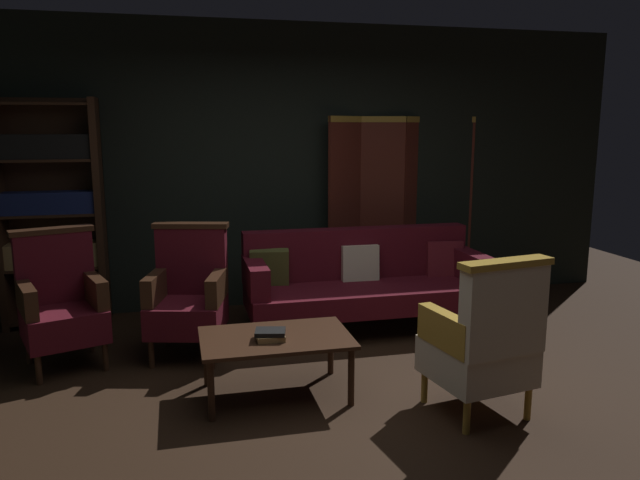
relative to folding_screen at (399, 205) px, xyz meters
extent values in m
plane|color=black|center=(-1.24, -2.38, -0.99)|extent=(10.00, 10.00, 0.00)
cube|color=black|center=(-1.24, 0.07, 0.41)|extent=(7.20, 0.10, 2.80)
cube|color=#5B2319|center=(-0.63, -0.11, -0.04)|extent=(0.41, 0.27, 1.90)
cube|color=#B78E33|center=(-0.63, -0.11, 0.88)|extent=(0.41, 0.28, 0.06)
cube|color=#5B2319|center=(-0.21, -0.03, -0.04)|extent=(0.46, 0.12, 1.90)
cube|color=#B78E33|center=(-0.21, -0.03, 0.88)|extent=(0.46, 0.13, 0.06)
cube|color=#5B2319|center=(0.21, 0.04, -0.04)|extent=(0.41, 0.27, 1.90)
cube|color=#B78E33|center=(0.21, 0.04, 0.88)|extent=(0.41, 0.28, 0.06)
cube|color=#5B2319|center=(0.63, 0.10, -0.04)|extent=(0.45, 0.17, 1.90)
cube|color=#B78E33|center=(0.63, 0.10, 0.88)|extent=(0.45, 0.18, 0.06)
cube|color=#382114|center=(-3.81, -0.20, 0.04)|extent=(0.06, 0.32, 2.05)
cube|color=#382114|center=(-2.97, -0.20, 0.04)|extent=(0.06, 0.32, 2.05)
cube|color=#382114|center=(-3.39, -0.05, 0.04)|extent=(0.90, 0.02, 2.05)
cube|color=#382114|center=(-3.39, -0.20, -0.93)|extent=(0.86, 0.30, 0.02)
cube|color=#382114|center=(-3.39, -0.20, -0.44)|extent=(0.86, 0.30, 0.02)
cube|color=#9E7A47|center=(-3.39, -0.22, -0.32)|extent=(0.78, 0.22, 0.21)
cube|color=#382114|center=(-3.39, -0.20, 0.04)|extent=(0.86, 0.30, 0.02)
cube|color=navy|center=(-3.39, -0.22, 0.15)|extent=(0.78, 0.22, 0.19)
cube|color=#382114|center=(-3.39, -0.20, 0.52)|extent=(0.86, 0.30, 0.02)
cube|color=black|center=(-3.39, -0.22, 0.64)|extent=(0.78, 0.22, 0.21)
cube|color=#382114|center=(-3.39, -0.20, 1.00)|extent=(0.86, 0.30, 0.02)
cylinder|color=#382114|center=(-1.64, -1.33, -0.88)|extent=(0.07, 0.07, 0.22)
cylinder|color=#382114|center=(0.26, -1.33, -0.88)|extent=(0.07, 0.07, 0.22)
cylinder|color=#382114|center=(-1.64, -0.73, -0.88)|extent=(0.07, 0.07, 0.22)
cylinder|color=#382114|center=(0.26, -0.73, -0.88)|extent=(0.07, 0.07, 0.22)
cube|color=#4C0F19|center=(-0.69, -1.03, -0.67)|extent=(2.10, 0.76, 0.20)
cube|color=#4C0F19|center=(-0.69, -0.72, -0.34)|extent=(2.10, 0.18, 0.46)
cube|color=#4C0F19|center=(-1.67, -1.03, -0.44)|extent=(0.16, 0.68, 0.26)
cube|color=#4C0F19|center=(0.29, -1.03, -0.44)|extent=(0.16, 0.68, 0.26)
cube|color=#4C5123|center=(-1.52, -0.83, -0.42)|extent=(0.36, 0.20, 0.35)
cube|color=beige|center=(-0.69, -0.83, -0.42)|extent=(0.34, 0.14, 0.35)
cube|color=maroon|center=(0.14, -0.83, -0.42)|extent=(0.36, 0.19, 0.35)
cylinder|color=#382114|center=(-2.13, -2.43, -0.79)|extent=(0.04, 0.04, 0.39)
cylinder|color=#382114|center=(-1.23, -2.43, -0.79)|extent=(0.04, 0.04, 0.39)
cylinder|color=#382114|center=(-2.13, -1.89, -0.79)|extent=(0.04, 0.04, 0.39)
cylinder|color=#382114|center=(-1.23, -1.89, -0.79)|extent=(0.04, 0.04, 0.39)
cube|color=#382114|center=(-1.68, -2.16, -0.58)|extent=(1.00, 0.64, 0.03)
cylinder|color=#B78E33|center=(-0.29, -2.42, -0.88)|extent=(0.04, 0.04, 0.22)
cylinder|color=#B78E33|center=(-0.74, -2.49, -0.88)|extent=(0.04, 0.04, 0.22)
cylinder|color=#B78E33|center=(-0.21, -2.87, -0.88)|extent=(0.04, 0.04, 0.22)
cylinder|color=#B78E33|center=(-0.67, -2.95, -0.88)|extent=(0.04, 0.04, 0.22)
cube|color=beige|center=(-0.48, -2.68, -0.65)|extent=(0.65, 0.65, 0.24)
cube|color=beige|center=(-0.44, -2.91, -0.26)|extent=(0.57, 0.21, 0.54)
cube|color=#B78E33|center=(-0.44, -2.91, 0.03)|extent=(0.61, 0.23, 0.04)
cube|color=#B78E33|center=(-0.24, -2.64, -0.42)|extent=(0.17, 0.51, 0.22)
cube|color=#B78E33|center=(-0.71, -2.72, -0.42)|extent=(0.17, 0.51, 0.22)
cylinder|color=#382114|center=(-3.29, -1.60, -0.88)|extent=(0.04, 0.04, 0.22)
cylinder|color=#382114|center=(-2.85, -1.45, -0.88)|extent=(0.04, 0.04, 0.22)
cylinder|color=#382114|center=(-3.44, -1.17, -0.88)|extent=(0.04, 0.04, 0.22)
cylinder|color=#382114|center=(-3.01, -1.01, -0.88)|extent=(0.04, 0.04, 0.22)
cube|color=#4C0F19|center=(-3.15, -1.31, -0.65)|extent=(0.71, 0.71, 0.24)
cube|color=#4C0F19|center=(-3.22, -1.09, -0.26)|extent=(0.57, 0.30, 0.54)
cube|color=#382114|center=(-3.22, -1.09, 0.03)|extent=(0.61, 0.32, 0.04)
cube|color=#382114|center=(-3.37, -1.39, -0.42)|extent=(0.25, 0.50, 0.22)
cube|color=#382114|center=(-2.92, -1.23, -0.42)|extent=(0.25, 0.50, 0.22)
cylinder|color=#382114|center=(-2.52, -1.47, -0.88)|extent=(0.04, 0.04, 0.22)
cylinder|color=#382114|center=(-2.08, -1.59, -0.88)|extent=(0.04, 0.04, 0.22)
cylinder|color=#382114|center=(-2.41, -1.03, -0.88)|extent=(0.04, 0.04, 0.22)
cylinder|color=#382114|center=(-1.96, -1.14, -0.88)|extent=(0.04, 0.04, 0.22)
cube|color=#4C0F19|center=(-2.24, -1.31, -0.65)|extent=(0.68, 0.68, 0.24)
cube|color=#4C0F19|center=(-2.19, -1.08, -0.26)|extent=(0.57, 0.25, 0.54)
cube|color=#382114|center=(-2.19, -1.08, 0.03)|extent=(0.61, 0.27, 0.04)
cube|color=#382114|center=(-2.48, -1.25, -0.42)|extent=(0.21, 0.51, 0.22)
cube|color=#382114|center=(-2.01, -1.36, -0.42)|extent=(0.21, 0.51, 0.22)
cube|color=#9E7A47|center=(-1.72, -2.22, -0.55)|extent=(0.18, 0.17, 0.04)
cube|color=black|center=(-1.72, -2.22, -0.51)|extent=(0.22, 0.19, 0.03)
camera|label=1|loc=(-2.29, -6.01, 0.82)|focal=34.24mm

